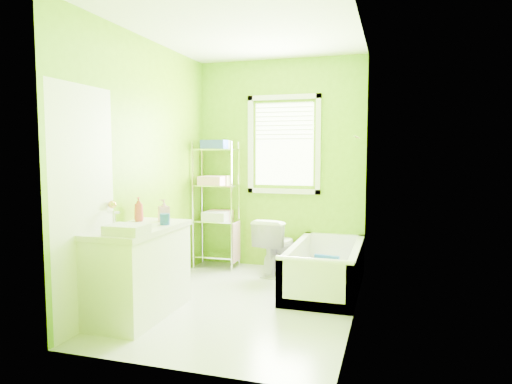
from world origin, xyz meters
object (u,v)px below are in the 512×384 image
(wire_shelf_unit, at_px, (218,190))
(bathtub, at_px, (325,274))
(toilet, at_px, (276,246))
(vanity, at_px, (139,268))

(wire_shelf_unit, bearing_deg, bathtub, -20.86)
(bathtub, bearing_deg, toilet, 145.80)
(bathtub, height_order, wire_shelf_unit, wire_shelf_unit)
(wire_shelf_unit, bearing_deg, toilet, -7.66)
(toilet, relative_size, wire_shelf_unit, 0.42)
(vanity, bearing_deg, bathtub, 40.48)
(vanity, height_order, wire_shelf_unit, wire_shelf_unit)
(bathtub, distance_m, vanity, 1.97)
(toilet, bearing_deg, bathtub, 153.12)
(bathtub, height_order, toilet, toilet)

